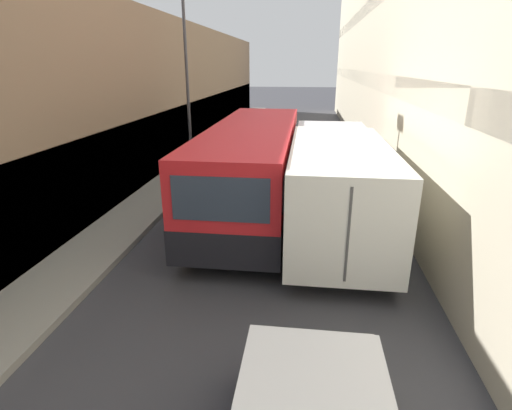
# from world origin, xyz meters

# --- Properties ---
(ground_plane) EXTENTS (150.00, 150.00, 0.00)m
(ground_plane) POSITION_xyz_m (0.00, 15.00, 0.00)
(ground_plane) COLOR #38383D
(sidewalk_left) EXTENTS (1.76, 60.00, 0.16)m
(sidewalk_left) POSITION_xyz_m (-4.27, 15.00, 0.08)
(sidewalk_left) COLOR gray
(sidewalk_left) RESTS_ON ground_plane
(building_left_shopfront) EXTENTS (2.40, 60.00, 6.76)m
(building_left_shopfront) POSITION_xyz_m (-6.24, 15.00, 3.07)
(building_left_shopfront) COLOR brown
(building_left_shopfront) RESTS_ON ground_plane
(bus) EXTENTS (2.55, 10.18, 2.82)m
(bus) POSITION_xyz_m (-0.59, 13.62, 1.51)
(bus) COLOR red
(bus) RESTS_ON ground_plane
(box_truck) EXTENTS (2.47, 8.62, 2.72)m
(box_truck) POSITION_xyz_m (1.98, 12.33, 1.53)
(box_truck) COLOR silver
(box_truck) RESTS_ON ground_plane
(street_lamp) EXTENTS (0.36, 0.80, 8.11)m
(street_lamp) POSITION_xyz_m (-3.64, 16.91, 5.63)
(street_lamp) COLOR #38383D
(street_lamp) RESTS_ON sidewalk_left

